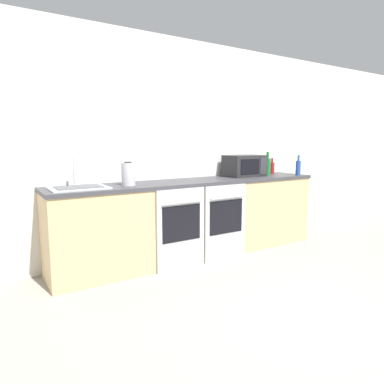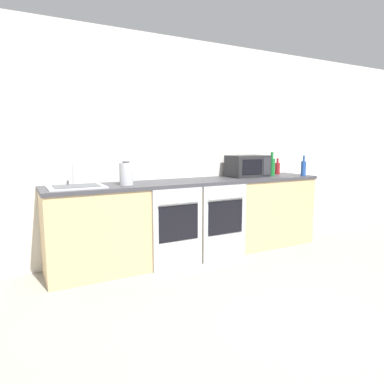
# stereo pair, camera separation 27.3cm
# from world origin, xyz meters

# --- Properties ---
(ground_plane) EXTENTS (16.00, 16.00, 0.00)m
(ground_plane) POSITION_xyz_m (0.00, 0.00, 0.00)
(ground_plane) COLOR gray
(wall_back) EXTENTS (10.00, 0.06, 2.60)m
(wall_back) POSITION_xyz_m (0.00, 2.26, 1.30)
(wall_back) COLOR silver
(wall_back) RESTS_ON ground_plane
(counter_back) EXTENTS (3.41, 0.61, 0.92)m
(counter_back) POSITION_xyz_m (0.00, 1.94, 0.46)
(counter_back) COLOR tan
(counter_back) RESTS_ON ground_plane
(oven_left) EXTENTS (0.58, 0.06, 0.88)m
(oven_left) POSITION_xyz_m (-0.37, 1.63, 0.45)
(oven_left) COLOR #B7BABF
(oven_left) RESTS_ON ground_plane
(oven_right) EXTENTS (0.58, 0.06, 0.88)m
(oven_right) POSITION_xyz_m (0.23, 1.63, 0.45)
(oven_right) COLOR #A8AAAF
(oven_right) RESTS_ON ground_plane
(microwave) EXTENTS (0.51, 0.34, 0.28)m
(microwave) POSITION_xyz_m (0.82, 2.00, 1.06)
(microwave) COLOR #232326
(microwave) RESTS_ON counter_back
(bottle_green) EXTENTS (0.09, 0.09, 0.32)m
(bottle_green) POSITION_xyz_m (1.18, 1.94, 1.05)
(bottle_green) COLOR #19722D
(bottle_green) RESTS_ON counter_back
(bottle_blue) EXTENTS (0.07, 0.07, 0.27)m
(bottle_blue) POSITION_xyz_m (1.53, 1.71, 1.03)
(bottle_blue) COLOR #234793
(bottle_blue) RESTS_ON counter_back
(bottle_red) EXTENTS (0.07, 0.07, 0.22)m
(bottle_red) POSITION_xyz_m (1.40, 2.08, 1.01)
(bottle_red) COLOR maroon
(bottle_red) RESTS_ON counter_back
(kettle) EXTENTS (0.14, 0.14, 0.25)m
(kettle) POSITION_xyz_m (-0.85, 1.88, 1.04)
(kettle) COLOR #B7BABF
(kettle) RESTS_ON counter_back
(sink) EXTENTS (0.54, 0.39, 0.30)m
(sink) POSITION_xyz_m (-1.36, 1.90, 0.94)
(sink) COLOR #B7BABF
(sink) RESTS_ON counter_back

